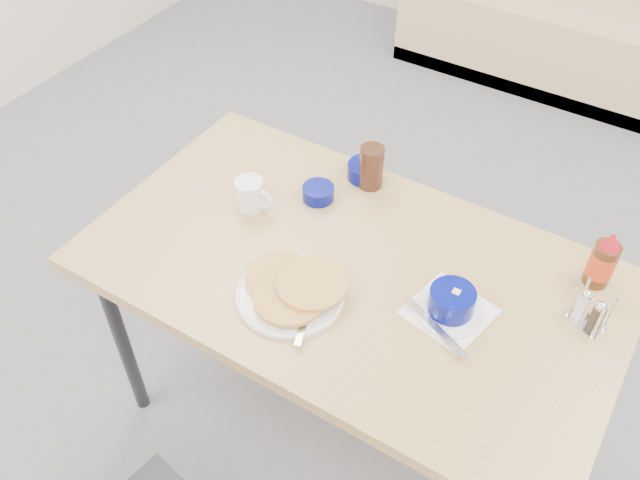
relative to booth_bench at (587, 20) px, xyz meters
The scene contains 12 objects.
ground 2.81m from the booth_bench, 90.00° to the right, with size 6.00×6.00×0.00m, color slate.
booth_bench is the anchor object (origin of this frame).
dining_table 2.56m from the booth_bench, 90.00° to the right, with size 1.40×0.80×0.76m.
pancake_plate 2.73m from the booth_bench, 91.60° to the right, with size 0.27×0.27×0.05m.
coffee_mug 2.55m from the booth_bench, 98.20° to the right, with size 0.12×0.08×0.09m.
grits_setting 2.59m from the booth_bench, 83.62° to the right, with size 0.22×0.23×0.08m.
creamer_bowl 2.40m from the booth_bench, 95.23° to the right, with size 0.09×0.09×0.04m.
butter_bowl 2.24m from the booth_bench, 93.83° to the right, with size 0.11×0.11×0.05m.
amber_tumbler 2.27m from the booth_bench, 93.00° to the right, with size 0.07×0.07×0.13m, color #371D11.
condiment_caddy 2.50m from the booth_bench, 76.45° to the right, with size 0.11×0.09×0.11m.
syrup_bottle 2.37m from the booth_bench, 76.04° to the right, with size 0.07×0.07×0.17m.
sugar_wrapper 2.64m from the booth_bench, 92.58° to the right, with size 0.04×0.02×0.00m, color #E16A4B.
Camera 1 is at (0.57, -0.81, 2.07)m, focal length 38.00 mm.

